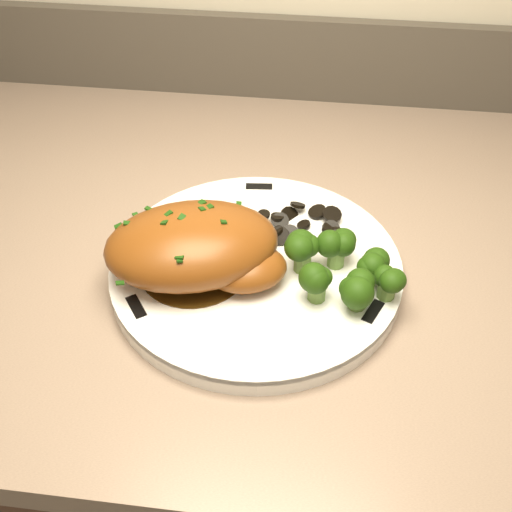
# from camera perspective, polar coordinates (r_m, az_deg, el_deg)

# --- Properties ---
(counter) EXTENTS (2.03, 0.67, 1.00)m
(counter) POSITION_cam_1_polar(r_m,az_deg,el_deg) (1.07, 1.95, -16.02)
(counter) COLOR brown
(counter) RESTS_ON ground
(plate) EXTENTS (0.38, 0.38, 0.02)m
(plate) POSITION_cam_1_polar(r_m,az_deg,el_deg) (0.67, 0.00, -1.26)
(plate) COLOR white
(plate) RESTS_ON counter
(rim_accent_0) EXTENTS (0.03, 0.01, 0.00)m
(rim_accent_0) POSITION_cam_1_polar(r_m,az_deg,el_deg) (0.77, 0.28, 6.17)
(rim_accent_0) COLOR black
(rim_accent_0) RESTS_ON plate
(rim_accent_1) EXTENTS (0.03, 0.03, 0.00)m
(rim_accent_1) POSITION_cam_1_polar(r_m,az_deg,el_deg) (0.63, -10.61, -4.46)
(rim_accent_1) COLOR black
(rim_accent_1) RESTS_ON plate
(rim_accent_2) EXTENTS (0.02, 0.03, 0.00)m
(rim_accent_2) POSITION_cam_1_polar(r_m,az_deg,el_deg) (0.63, 10.36, -4.90)
(rim_accent_2) COLOR black
(rim_accent_2) RESTS_ON plate
(gravy_pool) EXTENTS (0.11, 0.11, 0.00)m
(gravy_pool) POSITION_cam_1_polar(r_m,az_deg,el_deg) (0.66, -5.53, -1.20)
(gravy_pool) COLOR #3D260B
(gravy_pool) RESTS_ON plate
(chicken_breast) EXTENTS (0.20, 0.16, 0.07)m
(chicken_breast) POSITION_cam_1_polar(r_m,az_deg,el_deg) (0.64, -5.16, 0.73)
(chicken_breast) COLOR #8F4B18
(chicken_breast) RESTS_ON plate
(mushroom_pile) EXTENTS (0.09, 0.06, 0.02)m
(mushroom_pile) POSITION_cam_1_polar(r_m,az_deg,el_deg) (0.71, 3.74, 2.90)
(mushroom_pile) COLOR black
(mushroom_pile) RESTS_ON plate
(broccoli_florets) EXTENTS (0.11, 0.08, 0.04)m
(broccoli_florets) POSITION_cam_1_polar(r_m,az_deg,el_deg) (0.63, 7.97, -1.14)
(broccoli_florets) COLOR olive
(broccoli_florets) RESTS_ON plate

